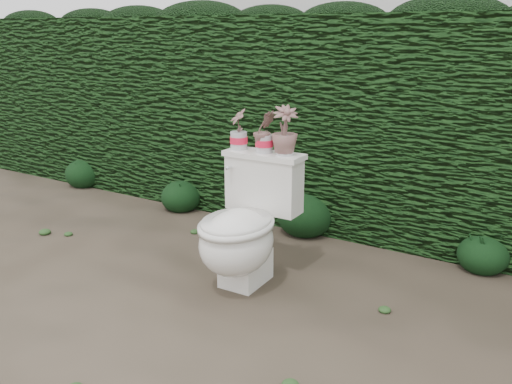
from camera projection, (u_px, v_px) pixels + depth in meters
The scene contains 10 objects.
ground at pixel (227, 290), 3.24m from camera, with size 60.00×60.00×0.00m, color brown.
hedge at pixel (339, 120), 4.32m from camera, with size 8.00×1.00×1.60m, color #1E4918.
toilet at pixel (244, 229), 3.22m from camera, with size 0.50×0.69×0.78m.
potted_plant_left at pixel (239, 130), 3.35m from camera, with size 0.13×0.09×0.24m, color #226E29.
potted_plant_center at pixel (264, 133), 3.26m from camera, with size 0.13×0.11×0.24m, color #226E29.
potted_plant_right at pixel (285, 132), 3.19m from camera, with size 0.16×0.16×0.28m, color #226E29.
liriope_clump_0 at pixel (84, 171), 5.37m from camera, with size 0.37×0.37×0.30m, color black.
liriope_clump_1 at pixel (181, 194), 4.66m from camera, with size 0.35×0.35×0.28m, color black.
liriope_clump_2 at pixel (305, 212), 4.10m from camera, with size 0.42×0.42×0.34m, color black.
liriope_clump_3 at pixel (484, 251), 3.48m from camera, with size 0.32×0.32×0.26m, color black.
Camera 1 is at (1.69, -2.41, 1.49)m, focal length 38.00 mm.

